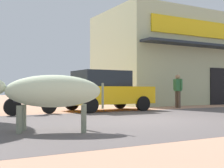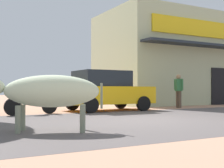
{
  "view_description": "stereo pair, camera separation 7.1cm",
  "coord_description": "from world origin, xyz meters",
  "px_view_note": "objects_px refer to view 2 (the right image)",
  "views": [
    {
      "loc": [
        -5.08,
        -7.38,
        0.9
      ],
      "look_at": [
        -0.25,
        1.4,
        1.06
      ],
      "focal_mm": 49.42,
      "sensor_mm": 36.0,
      "label": 1
    },
    {
      "loc": [
        -5.02,
        -7.41,
        0.9
      ],
      "look_at": [
        -0.25,
        1.4,
        1.06
      ],
      "focal_mm": 49.42,
      "sensor_mm": 36.0,
      "label": 2
    }
  ],
  "objects_px": {
    "parked_motorcycle": "(33,101)",
    "pedestrian_by_shop": "(179,88)",
    "cow_near_brown": "(48,92)",
    "parked_hatchback_car": "(106,90)"
  },
  "relations": [
    {
      "from": "parked_motorcycle",
      "to": "pedestrian_by_shop",
      "type": "height_order",
      "value": "pedestrian_by_shop"
    },
    {
      "from": "parked_motorcycle",
      "to": "cow_near_brown",
      "type": "xyz_separation_m",
      "value": [
        -0.78,
        -4.45,
        0.38
      ]
    },
    {
      "from": "parked_motorcycle",
      "to": "pedestrian_by_shop",
      "type": "xyz_separation_m",
      "value": [
        7.0,
        0.5,
        0.46
      ]
    },
    {
      "from": "parked_hatchback_car",
      "to": "parked_motorcycle",
      "type": "distance_m",
      "value": 3.22
    },
    {
      "from": "parked_hatchback_car",
      "to": "parked_motorcycle",
      "type": "height_order",
      "value": "parked_hatchback_car"
    },
    {
      "from": "parked_hatchback_car",
      "to": "parked_motorcycle",
      "type": "bearing_deg",
      "value": -169.86
    },
    {
      "from": "parked_hatchback_car",
      "to": "pedestrian_by_shop",
      "type": "xyz_separation_m",
      "value": [
        3.85,
        -0.07,
        0.08
      ]
    },
    {
      "from": "parked_hatchback_car",
      "to": "cow_near_brown",
      "type": "height_order",
      "value": "parked_hatchback_car"
    },
    {
      "from": "parked_motorcycle",
      "to": "cow_near_brown",
      "type": "height_order",
      "value": "cow_near_brown"
    },
    {
      "from": "parked_motorcycle",
      "to": "cow_near_brown",
      "type": "relative_size",
      "value": 0.78
    }
  ]
}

